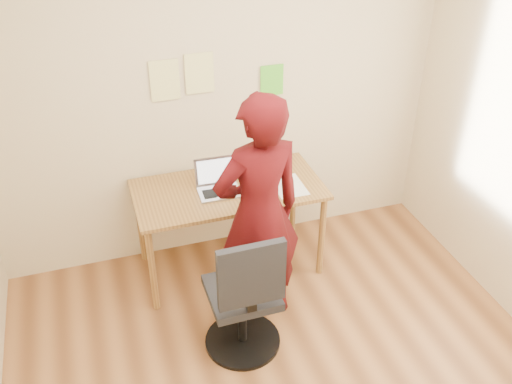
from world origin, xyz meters
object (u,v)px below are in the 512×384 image
object	(u,v)px
laptop	(218,184)
phone	(255,199)
person	(259,214)
office_chair	(245,303)
desk	(228,198)

from	to	relation	value
laptop	phone	bearing A→B (deg)	-41.04
laptop	person	bearing A→B (deg)	-74.54
office_chair	person	bearing A→B (deg)	58.20
laptop	person	distance (m)	0.58
phone	desk	bearing A→B (deg)	121.14
desk	laptop	distance (m)	0.16
laptop	person	size ratio (longest dim) A/B	0.18
laptop	phone	distance (m)	0.31
phone	office_chair	distance (m)	0.80
office_chair	person	distance (m)	0.58
desk	person	world-z (taller)	person
office_chair	phone	bearing A→B (deg)	66.51
laptop	phone	world-z (taller)	laptop
office_chair	person	size ratio (longest dim) A/B	0.58
laptop	person	world-z (taller)	person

